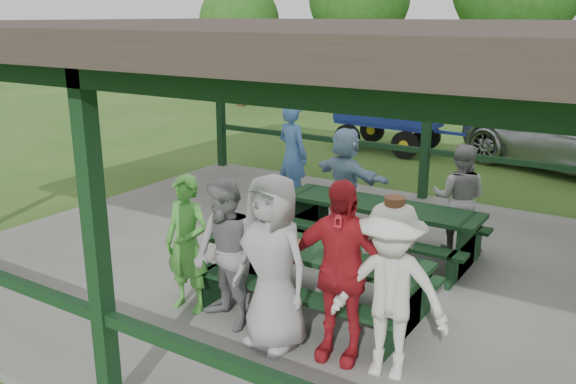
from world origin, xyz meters
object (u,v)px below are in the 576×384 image
Objects in this scene: contestant_red at (340,271)px; picnic_table_near at (315,271)px; contestant_green at (187,244)px; spectator_grey at (459,198)px; contestant_grey_mid at (273,263)px; farm_trailer at (388,127)px; contestant_white_fedora at (390,292)px; spectator_lblue at (345,178)px; contestant_grey_left at (226,255)px; picnic_table_far at (380,222)px; spectator_blue at (293,155)px.

picnic_table_near is at bearing 125.37° from contestant_red.
contestant_green reaches higher than spectator_grey.
contestant_grey_mid is at bearing -173.98° from contestant_red.
contestant_red is at bearing -65.96° from farm_trailer.
contestant_white_fedora is at bearing -10.23° from contestant_red.
contestant_green is 2.51m from contestant_white_fedora.
spectator_lblue is at bearing 113.97° from contestant_grey_mid.
spectator_lblue reaches higher than picnic_table_near.
contestant_grey_left is 0.48× the size of farm_trailer.
contestant_red is at bearing 167.21° from contestant_white_fedora.
contestant_grey_mid is 0.99× the size of contestant_red.
contestant_grey_mid is at bearing -88.03° from picnic_table_near.
contestant_grey_mid is at bearing 67.70° from spectator_grey.
picnic_table_far is at bearing -64.17° from farm_trailer.
picnic_table_near is 1.42× the size of contestant_grey_mid.
contestant_white_fedora is 3.55m from spectator_grey.
picnic_table_far is 2.72m from spectator_blue.
picnic_table_near and picnic_table_far have the same top height.
contestant_grey_mid is at bearing -69.78° from farm_trailer.
farm_trailer is (-3.72, 9.75, -0.42)m from contestant_red.
picnic_table_near is 2.00m from picnic_table_far.
spectator_blue is at bearing -21.35° from spectator_grey.
farm_trailer is (-1.96, 6.22, -0.31)m from spectator_lblue.
contestant_green is 0.87× the size of contestant_red.
contestant_red is at bearing 135.43° from spectator_lblue.
contestant_grey_left is at bearing -100.65° from picnic_table_far.
contestant_grey_mid is (0.03, -0.93, 0.45)m from picnic_table_near.
farm_trailer is (-1.76, 9.75, -0.30)m from contestant_green.
contestant_red reaches higher than farm_trailer.
contestant_white_fedora is at bearing -32.43° from picnic_table_near.
spectator_lblue is at bearing -11.62° from spectator_grey.
contestant_green is at bearing 105.67° from spectator_lblue.
picnic_table_near is 0.75× the size of farm_trailer.
contestant_grey_left is at bearing 115.58° from spectator_lblue.
spectator_lblue is at bearing 115.47° from contestant_grey_left.
contestant_red is (0.68, 0.16, 0.01)m from contestant_grey_mid.
contestant_grey_mid is 1.00× the size of spectator_blue.
spectator_grey is at bearing 73.57° from picnic_table_near.
spectator_grey is (0.90, 0.72, 0.31)m from picnic_table_far.
contestant_grey_left reaches higher than picnic_table_near.
contestant_red reaches higher than spectator_blue.
spectator_blue is (-1.36, 0.58, 0.10)m from spectator_lblue.
contestant_white_fedora is (1.22, 0.13, -0.06)m from contestant_grey_mid.
spectator_blue is 1.16× the size of spectator_grey.
contestant_green is 3.54m from spectator_lblue.
contestant_white_fedora is at bearing -63.28° from farm_trailer.
contestant_red reaches higher than contestant_green.
spectator_grey is at bearing 81.15° from contestant_red.
spectator_lblue is (0.20, 3.53, 0.01)m from contestant_green.
contestant_white_fedora is (0.55, -0.03, -0.06)m from contestant_red.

